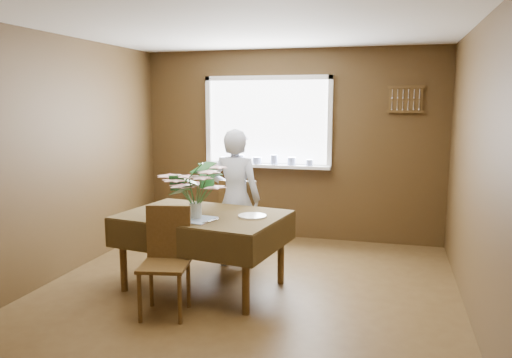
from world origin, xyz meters
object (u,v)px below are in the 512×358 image
(chair_far, at_px, (239,218))
(chair_near, at_px, (166,255))
(dining_table, at_px, (203,223))
(flower_bouquet, at_px, (195,184))
(seated_woman, at_px, (235,199))

(chair_far, relative_size, chair_near, 1.05)
(dining_table, height_order, chair_far, chair_far)
(flower_bouquet, bearing_deg, chair_near, -103.84)
(chair_far, bearing_deg, seated_woman, 81.05)
(chair_near, height_order, seated_woman, seated_woman)
(chair_far, distance_m, seated_woman, 0.28)
(chair_near, distance_m, seated_woman, 1.36)
(chair_near, relative_size, flower_bouquet, 1.58)
(seated_woman, height_order, flower_bouquet, seated_woman)
(dining_table, bearing_deg, chair_near, -90.28)
(chair_far, xyz_separation_m, chair_near, (-0.21, -1.44, -0.02))
(chair_far, bearing_deg, flower_bouquet, 74.67)
(dining_table, height_order, seated_woman, seated_woman)
(dining_table, relative_size, chair_far, 1.74)
(dining_table, xyz_separation_m, chair_near, (-0.10, -0.62, -0.15))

